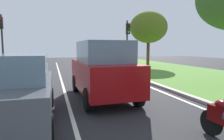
% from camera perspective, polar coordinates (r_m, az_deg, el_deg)
% --- Properties ---
extents(ground_plane, '(60.00, 60.00, 0.00)m').
position_cam_1_polar(ground_plane, '(12.65, -10.71, -3.06)').
color(ground_plane, '#262628').
extents(lane_line_center, '(0.12, 32.00, 0.01)m').
position_cam_1_polar(lane_line_center, '(12.61, -13.88, -3.16)').
color(lane_line_center, silver).
rests_on(lane_line_center, ground).
extents(lane_line_right_edge, '(0.12, 32.00, 0.01)m').
position_cam_1_polar(lane_line_right_edge, '(13.48, 4.71, -2.38)').
color(lane_line_right_edge, silver).
rests_on(lane_line_right_edge, ground).
extents(grass_verge_right, '(9.00, 48.00, 0.06)m').
position_cam_1_polar(grass_verge_right, '(15.90, 21.44, -1.37)').
color(grass_verge_right, '#548433').
rests_on(grass_verge_right, ground).
extents(curb_right, '(0.24, 48.00, 0.12)m').
position_cam_1_polar(curb_right, '(13.66, 6.67, -2.05)').
color(curb_right, '#9E9B93').
rests_on(curb_right, ground).
extents(car_suv_ahead, '(2.04, 4.54, 2.28)m').
position_cam_1_polar(car_suv_ahead, '(8.11, -2.67, 0.14)').
color(car_suv_ahead, maroon).
rests_on(car_suv_ahead, ground).
extents(car_sedan_left_lane, '(1.86, 4.31, 1.86)m').
position_cam_1_polar(car_sedan_left_lane, '(5.98, -25.07, -5.07)').
color(car_sedan_left_lane, '#474C51').
rests_on(car_sedan_left_lane, ground).
extents(traffic_light_near_right, '(0.32, 0.50, 4.32)m').
position_cam_1_polar(traffic_light_near_right, '(17.74, 4.38, 9.17)').
color(traffic_light_near_right, '#2D2D2D').
rests_on(traffic_light_near_right, ground).
extents(traffic_light_overhead_left, '(0.32, 0.50, 4.60)m').
position_cam_1_polar(traffic_light_overhead_left, '(18.26, -28.51, 8.99)').
color(traffic_light_overhead_left, '#2D2D2D').
rests_on(traffic_light_overhead_left, ground).
extents(tree_roadside_far, '(3.84, 3.84, 5.76)m').
position_cam_1_polar(tree_roadside_far, '(21.87, 10.18, 11.66)').
color(tree_roadside_far, '#4C331E').
rests_on(tree_roadside_far, ground).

